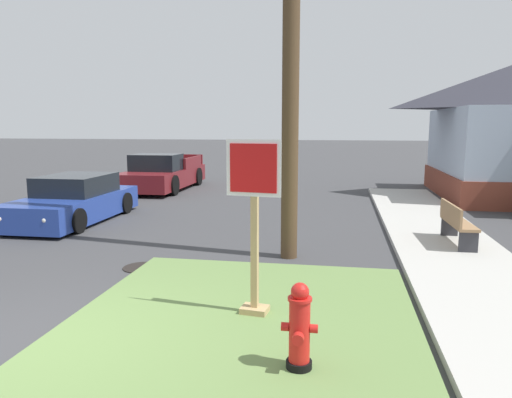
# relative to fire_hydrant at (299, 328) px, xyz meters

# --- Properties ---
(ground_plane) EXTENTS (160.00, 160.00, 0.00)m
(ground_plane) POSITION_rel_fire_hydrant_xyz_m (-3.10, 0.09, -0.52)
(ground_plane) COLOR #3D3D3F
(grass_corner_patch) EXTENTS (4.56, 4.95, 0.08)m
(grass_corner_patch) POSITION_rel_fire_hydrant_xyz_m (-0.84, 1.29, -0.48)
(grass_corner_patch) COLOR #668447
(grass_corner_patch) RESTS_ON ground
(sidewalk_strip) EXTENTS (2.20, 17.81, 0.12)m
(sidewalk_strip) POSITION_rel_fire_hydrant_xyz_m (2.64, 5.75, -0.46)
(sidewalk_strip) COLOR #B2AFA8
(sidewalk_strip) RESTS_ON ground
(fire_hydrant) EXTENTS (0.38, 0.34, 0.93)m
(fire_hydrant) POSITION_rel_fire_hydrant_xyz_m (0.00, 0.00, 0.00)
(fire_hydrant) COLOR black
(fire_hydrant) RESTS_ON grass_corner_patch
(stop_sign) EXTENTS (0.74, 0.32, 2.34)m
(stop_sign) POSITION_rel_fire_hydrant_xyz_m (-0.72, 1.39, 0.72)
(stop_sign) COLOR tan
(stop_sign) RESTS_ON grass_corner_patch
(manhole_cover) EXTENTS (0.70, 0.70, 0.02)m
(manhole_cover) POSITION_rel_fire_hydrant_xyz_m (-3.17, 3.32, -0.51)
(manhole_cover) COLOR black
(manhole_cover) RESTS_ON ground
(parked_sedan_blue) EXTENTS (2.00, 4.45, 1.25)m
(parked_sedan_blue) POSITION_rel_fire_hydrant_xyz_m (-6.76, 7.15, 0.02)
(parked_sedan_blue) COLOR #233D93
(parked_sedan_blue) RESTS_ON ground
(pickup_truck_maroon) EXTENTS (2.20, 5.23, 1.48)m
(pickup_truck_maroon) POSITION_rel_fire_hydrant_xyz_m (-6.71, 13.69, 0.10)
(pickup_truck_maroon) COLOR maroon
(pickup_truck_maroon) RESTS_ON ground
(street_bench) EXTENTS (0.46, 1.62, 0.85)m
(street_bench) POSITION_rel_fire_hydrant_xyz_m (2.82, 5.78, 0.07)
(street_bench) COLOR #93704C
(street_bench) RESTS_ON sidewalk_strip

